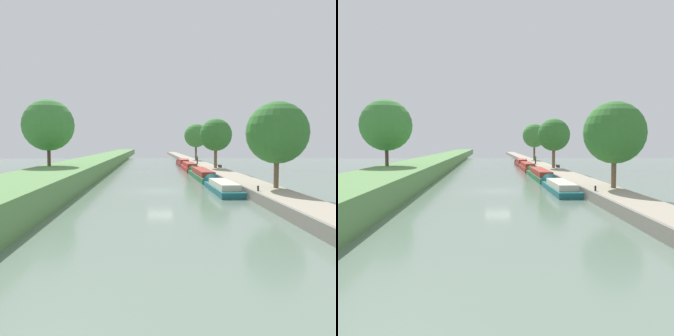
# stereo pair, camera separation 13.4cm
# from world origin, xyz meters

# --- Properties ---
(ground_plane) EXTENTS (160.00, 160.00, 0.00)m
(ground_plane) POSITION_xyz_m (0.00, 0.00, 0.00)
(ground_plane) COLOR slate
(left_grassy_bank) EXTENTS (6.71, 260.00, 2.13)m
(left_grassy_bank) POSITION_xyz_m (-11.11, 0.00, 1.06)
(left_grassy_bank) COLOR #5B894C
(left_grassy_bank) RESTS_ON ground_plane
(right_towpath) EXTENTS (3.36, 260.00, 0.84)m
(right_towpath) POSITION_xyz_m (9.44, 0.00, 0.42)
(right_towpath) COLOR #9E937F
(right_towpath) RESTS_ON ground_plane
(stone_quay) EXTENTS (0.25, 260.00, 0.89)m
(stone_quay) POSITION_xyz_m (7.63, 0.00, 0.44)
(stone_quay) COLOR gray
(stone_quay) RESTS_ON ground_plane
(narrowboat_teal) EXTENTS (2.19, 11.04, 2.08)m
(narrowboat_teal) POSITION_xyz_m (6.21, 0.06, 0.44)
(narrowboat_teal) COLOR #195B60
(narrowboat_teal) RESTS_ON ground_plane
(narrowboat_green) EXTENTS (2.04, 16.25, 1.99)m
(narrowboat_green) POSITION_xyz_m (6.20, 13.72, 0.54)
(narrowboat_green) COLOR #1E6033
(narrowboat_green) RESTS_ON ground_plane
(narrowboat_red) EXTENTS (2.03, 13.50, 2.02)m
(narrowboat_red) POSITION_xyz_m (6.12, 28.35, 0.58)
(narrowboat_red) COLOR maroon
(narrowboat_red) RESTS_ON ground_plane
(narrowboat_maroon) EXTENTS (2.13, 12.18, 2.15)m
(narrowboat_maroon) POSITION_xyz_m (6.27, 41.87, 0.56)
(narrowboat_maroon) COLOR maroon
(narrowboat_maroon) RESTS_ON ground_plane
(tree_rightbank_near) EXTENTS (5.58, 5.58, 7.77)m
(tree_rightbank_near) POSITION_xyz_m (10.36, -4.58, 5.80)
(tree_rightbank_near) COLOR brown
(tree_rightbank_near) RESTS_ON right_towpath
(tree_rightbank_midnear) EXTENTS (5.29, 5.29, 8.07)m
(tree_rightbank_midnear) POSITION_xyz_m (9.79, 21.63, 6.23)
(tree_rightbank_midnear) COLOR brown
(tree_rightbank_midnear) RESTS_ON right_towpath
(tree_rightbank_midfar) EXTENTS (5.73, 5.73, 8.79)m
(tree_rightbank_midfar) POSITION_xyz_m (10.33, 49.78, 6.74)
(tree_rightbank_midfar) COLOR brown
(tree_rightbank_midfar) RESTS_ON right_towpath
(tree_leftbank_downstream) EXTENTS (6.24, 6.24, 8.06)m
(tree_leftbank_downstream) POSITION_xyz_m (-13.31, 8.05, 7.06)
(tree_leftbank_downstream) COLOR #4C3828
(tree_leftbank_downstream) RESTS_ON left_grassy_bank
(person_walking) EXTENTS (0.34, 0.34, 1.66)m
(person_walking) POSITION_xyz_m (8.32, 32.73, 1.71)
(person_walking) COLOR #282D42
(person_walking) RESTS_ON right_towpath
(mooring_bollard_near) EXTENTS (0.16, 0.16, 0.45)m
(mooring_bollard_near) POSITION_xyz_m (8.06, -6.66, 1.06)
(mooring_bollard_near) COLOR black
(mooring_bollard_near) RESTS_ON right_towpath
(mooring_bollard_far) EXTENTS (0.16, 0.16, 0.45)m
(mooring_bollard_far) POSITION_xyz_m (8.06, 47.15, 1.06)
(mooring_bollard_far) COLOR black
(mooring_bollard_far) RESTS_ON right_towpath
(park_bench) EXTENTS (0.44, 1.50, 0.47)m
(park_bench) POSITION_xyz_m (10.67, 22.37, 1.18)
(park_bench) COLOR #333338
(park_bench) RESTS_ON right_towpath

